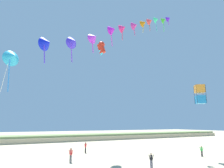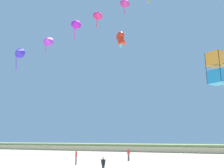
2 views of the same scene
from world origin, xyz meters
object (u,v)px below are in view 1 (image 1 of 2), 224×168
(person_near_left, at_px, (71,154))
(person_far_left, at_px, (151,159))
(person_mid_center, at_px, (202,150))
(person_near_right, at_px, (86,147))
(large_kite_mid_trail, at_px, (101,48))
(large_kite_low_lead, at_px, (200,94))

(person_near_left, distance_m, person_far_left, 9.62)
(person_mid_center, distance_m, person_far_left, 11.55)
(person_mid_center, bearing_deg, person_near_right, 139.30)
(person_near_left, xyz_separation_m, person_far_left, (6.49, -7.10, -0.06))
(large_kite_mid_trail, bearing_deg, person_far_left, -81.12)
(person_near_right, height_order, person_far_left, person_near_right)
(person_near_left, xyz_separation_m, large_kite_mid_trail, (5.01, 2.33, 15.27))
(person_near_left, bearing_deg, person_far_left, -47.60)
(person_mid_center, distance_m, large_kite_mid_trail, 21.10)
(large_kite_low_lead, bearing_deg, large_kite_mid_trail, 141.50)
(person_far_left, bearing_deg, person_near_right, 98.00)
(large_kite_mid_trail, bearing_deg, person_mid_center, -28.22)
(person_near_left, height_order, person_far_left, person_near_left)
(person_near_left, relative_size, large_kite_low_lead, 0.66)
(person_near_left, relative_size, person_far_left, 1.07)
(person_near_left, relative_size, person_mid_center, 1.13)
(person_near_left, bearing_deg, person_near_right, 56.63)
(person_near_right, bearing_deg, large_kite_mid_trail, -83.85)
(person_near_left, xyz_separation_m, person_near_right, (4.52, 6.87, -0.03))
(person_near_right, height_order, large_kite_mid_trail, large_kite_mid_trail)
(person_near_left, distance_m, large_kite_mid_trail, 16.24)
(person_near_right, relative_size, person_mid_center, 1.09)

